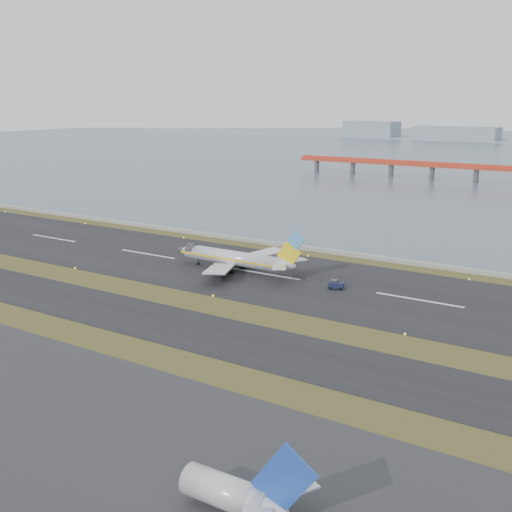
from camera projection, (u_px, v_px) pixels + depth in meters
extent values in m
plane|color=#364217|center=(192.00, 305.00, 138.43)|extent=(1000.00, 1000.00, 0.00)
cube|color=black|center=(155.00, 321.00, 128.62)|extent=(1000.00, 18.00, 0.10)
cube|color=black|center=(266.00, 274.00, 162.92)|extent=(1000.00, 45.00, 0.10)
cube|color=gray|center=(320.00, 250.00, 187.31)|extent=(1000.00, 2.50, 1.00)
cylinder|color=#4C4C51|center=(353.00, 169.00, 381.84)|extent=(2.80, 2.80, 7.00)
cube|color=#8A9AA3|center=(372.00, 129.00, 758.30)|extent=(60.00, 35.00, 18.00)
cube|color=#8A9AA3|center=(456.00, 133.00, 706.18)|extent=(90.00, 35.00, 14.00)
cylinder|color=silver|center=(232.00, 258.00, 165.43)|extent=(28.00, 3.80, 3.80)
cone|color=silver|center=(185.00, 250.00, 173.64)|extent=(3.20, 3.80, 3.80)
cone|color=silver|center=(286.00, 265.00, 156.84)|extent=(5.00, 3.80, 3.80)
cube|color=yellow|center=(228.00, 259.00, 163.86)|extent=(31.00, 0.06, 0.45)
cube|color=yellow|center=(236.00, 256.00, 167.00)|extent=(31.00, 0.06, 0.45)
cube|color=silver|center=(219.00, 269.00, 157.50)|extent=(11.31, 15.89, 1.66)
cube|color=silver|center=(257.00, 255.00, 171.38)|extent=(11.31, 15.89, 1.66)
cylinder|color=#35363A|center=(220.00, 270.00, 160.72)|extent=(4.20, 2.10, 2.10)
cylinder|color=#35363A|center=(246.00, 260.00, 170.52)|extent=(4.20, 2.10, 2.10)
cube|color=yellow|center=(289.00, 254.00, 155.73)|extent=(6.80, 0.35, 6.85)
cube|color=#50ABE4|center=(296.00, 240.00, 153.85)|extent=(4.85, 0.37, 4.90)
cube|color=silver|center=(279.00, 267.00, 153.46)|extent=(5.64, 6.80, 0.22)
cube|color=silver|center=(295.00, 260.00, 159.67)|extent=(5.64, 6.80, 0.22)
cylinder|color=black|center=(198.00, 263.00, 171.94)|extent=(0.80, 0.28, 0.80)
cylinder|color=black|center=(231.00, 272.00, 163.06)|extent=(1.00, 0.38, 1.00)
cylinder|color=black|center=(243.00, 267.00, 167.63)|extent=(1.00, 0.38, 1.00)
cube|color=#151A3A|center=(336.00, 285.00, 149.96)|extent=(3.96, 2.94, 1.32)
cube|color=#35363A|center=(334.00, 281.00, 149.86)|extent=(1.97, 2.04, 0.77)
cylinder|color=black|center=(330.00, 288.00, 149.59)|extent=(0.84, 0.55, 0.77)
cylinder|color=black|center=(332.00, 286.00, 151.24)|extent=(0.84, 0.55, 0.77)
cylinder|color=black|center=(341.00, 289.00, 148.96)|extent=(0.84, 0.55, 0.77)
cylinder|color=black|center=(342.00, 287.00, 150.61)|extent=(0.84, 0.55, 0.77)
cylinder|color=silver|center=(226.00, 492.00, 68.26)|extent=(10.04, 3.71, 3.60)
cone|color=silver|center=(270.00, 507.00, 65.37)|extent=(4.04, 3.64, 3.60)
cube|color=blue|center=(284.00, 480.00, 63.72)|extent=(7.70, 0.43, 8.32)
cube|color=silver|center=(291.00, 487.00, 67.87)|extent=(5.19, 6.26, 0.20)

